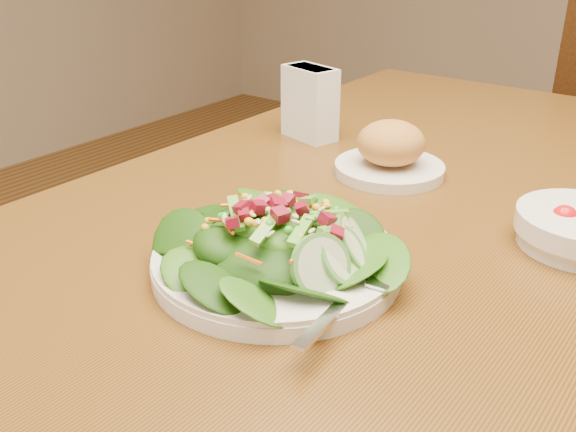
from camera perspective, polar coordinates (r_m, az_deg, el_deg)
The scene contains 4 objects.
dining_table at distance 0.88m, azimuth 11.96°, elevation -5.53°, with size 0.90×1.40×0.75m.
salad_plate at distance 0.66m, azimuth -0.42°, elevation -3.00°, with size 0.27×0.26×0.08m.
bread_plate at distance 0.93m, azimuth 9.09°, elevation 5.56°, with size 0.16×0.16×0.08m.
napkin_holder at distance 1.07m, azimuth 1.96°, elevation 10.18°, with size 0.10×0.07×0.12m.
Camera 1 is at (0.30, -0.70, 1.09)m, focal length 40.00 mm.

